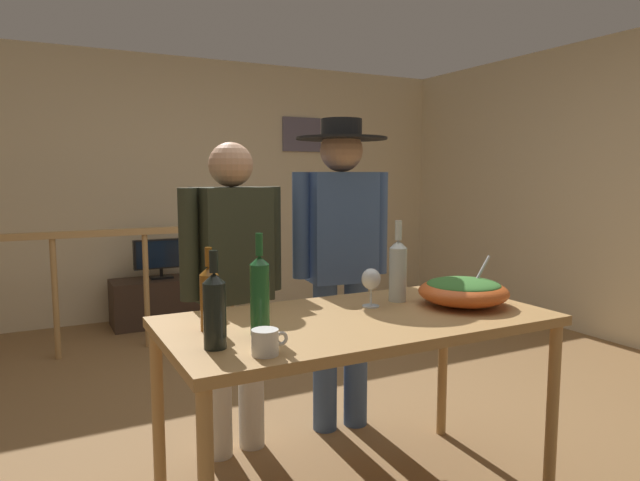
% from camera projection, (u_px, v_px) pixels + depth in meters
% --- Properties ---
extents(ground_plane, '(7.66, 7.66, 0.00)m').
position_uv_depth(ground_plane, '(331.00, 424.00, 3.13)').
color(ground_plane, olive).
extents(back_wall, '(5.72, 0.10, 2.51)m').
position_uv_depth(back_wall, '(190.00, 187.00, 5.58)').
color(back_wall, beige).
rests_on(back_wall, ground_plane).
extents(side_wall_right, '(0.10, 4.42, 2.51)m').
position_uv_depth(side_wall_right, '(563.00, 189.00, 5.07)').
color(side_wall_right, beige).
rests_on(side_wall_right, ground_plane).
extents(framed_picture, '(0.44, 0.03, 0.36)m').
position_uv_depth(framed_picture, '(302.00, 135.00, 6.01)').
color(framed_picture, '#5D5669').
extents(stair_railing, '(2.73, 0.10, 1.01)m').
position_uv_depth(stair_railing, '(121.00, 271.00, 4.37)').
color(stair_railing, '#B2844C').
rests_on(stair_railing, ground_plane).
extents(tv_console, '(0.90, 0.40, 0.43)m').
position_uv_depth(tv_console, '(162.00, 301.00, 5.22)').
color(tv_console, '#38281E').
rests_on(tv_console, ground_plane).
extents(flat_screen_tv, '(0.50, 0.12, 0.37)m').
position_uv_depth(flat_screen_tv, '(161.00, 255.00, 5.14)').
color(flat_screen_tv, black).
rests_on(flat_screen_tv, tv_console).
extents(serving_table, '(1.56, 0.78, 0.81)m').
position_uv_depth(serving_table, '(358.00, 334.00, 2.28)').
color(serving_table, '#B2844C').
rests_on(serving_table, ground_plane).
extents(salad_bowl, '(0.39, 0.39, 0.21)m').
position_uv_depth(salad_bowl, '(463.00, 290.00, 2.46)').
color(salad_bowl, '#DB5B23').
rests_on(salad_bowl, serving_table).
extents(wine_glass, '(0.08, 0.08, 0.17)m').
position_uv_depth(wine_glass, '(371.00, 280.00, 2.43)').
color(wine_glass, silver).
rests_on(wine_glass, serving_table).
extents(wine_bottle_green, '(0.07, 0.07, 0.37)m').
position_uv_depth(wine_bottle_green, '(260.00, 293.00, 2.00)').
color(wine_bottle_green, '#1E5628').
rests_on(wine_bottle_green, serving_table).
extents(wine_bottle_dark, '(0.08, 0.08, 0.33)m').
position_uv_depth(wine_bottle_dark, '(215.00, 309.00, 1.84)').
color(wine_bottle_dark, black).
rests_on(wine_bottle_dark, serving_table).
extents(wine_bottle_clear, '(0.08, 0.08, 0.37)m').
position_uv_depth(wine_bottle_clear, '(398.00, 269.00, 2.53)').
color(wine_bottle_clear, silver).
rests_on(wine_bottle_clear, serving_table).
extents(wine_bottle_amber, '(0.07, 0.07, 0.31)m').
position_uv_depth(wine_bottle_amber, '(209.00, 297.00, 2.06)').
color(wine_bottle_amber, brown).
rests_on(wine_bottle_amber, serving_table).
extents(mug_white, '(0.12, 0.09, 0.08)m').
position_uv_depth(mug_white, '(266.00, 342.00, 1.78)').
color(mug_white, white).
rests_on(mug_white, serving_table).
extents(person_standing_left, '(0.53, 0.26, 1.53)m').
position_uv_depth(person_standing_left, '(233.00, 277.00, 2.72)').
color(person_standing_left, beige).
rests_on(person_standing_left, ground_plane).
extents(person_standing_right, '(0.53, 0.48, 1.67)m').
position_uv_depth(person_standing_right, '(341.00, 248.00, 2.99)').
color(person_standing_right, '#3D5684').
rests_on(person_standing_right, ground_plane).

